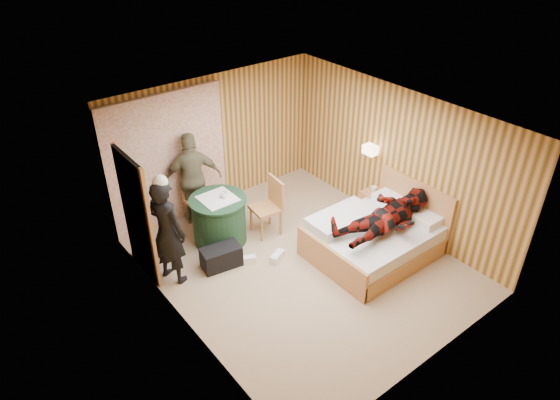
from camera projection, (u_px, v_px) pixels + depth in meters
floor at (301, 263)px, 8.11m from camera, size 4.20×5.00×0.01m
ceiling at (305, 120)px, 6.79m from camera, size 4.20×5.00×0.01m
wall_back at (215, 142)px, 9.12m from camera, size 4.20×0.02×2.50m
wall_left at (177, 252)px, 6.35m from camera, size 0.02×5.00×2.50m
wall_right at (397, 159)px, 8.54m from camera, size 0.02×5.00×2.50m
curtain at (168, 161)px, 8.58m from camera, size 2.20×0.08×2.40m
doorway at (137, 217)px, 7.43m from camera, size 0.06×0.90×2.05m
wall_lamp at (370, 150)px, 8.72m from camera, size 0.26×0.24×0.16m
bed at (373, 237)px, 8.20m from camera, size 1.98×1.54×1.06m
nightstand at (377, 207)px, 9.01m from camera, size 0.43×0.59×0.57m
round_table at (219, 219)px, 8.43m from camera, size 0.96×0.96×0.85m
chair_far at (196, 196)px, 8.87m from camera, size 0.42×0.42×0.93m
chair_near at (270, 202)px, 8.57m from camera, size 0.52×0.52×1.03m
duffel_bag at (221, 257)px, 7.97m from camera, size 0.67×0.43×0.35m
sneaker_left at (277, 257)px, 8.16m from camera, size 0.32×0.23×0.13m
sneaker_right at (248, 260)px, 8.10m from camera, size 0.29×0.21×0.12m
woman_standing at (167, 232)px, 7.36m from camera, size 0.62×0.75×1.75m
man_at_table at (193, 179)px, 8.74m from camera, size 1.09×0.74×1.72m
man_on_bed at (389, 210)px, 7.72m from camera, size 0.86×0.67×1.77m
book_lower at (381, 195)px, 8.83m from camera, size 0.18×0.23×0.02m
book_upper at (381, 194)px, 8.82m from camera, size 0.24×0.27×0.02m
cup_nightstand at (374, 189)px, 8.93m from camera, size 0.11×0.11×0.09m
cup_table at (224, 195)px, 8.20m from camera, size 0.15×0.15×0.10m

